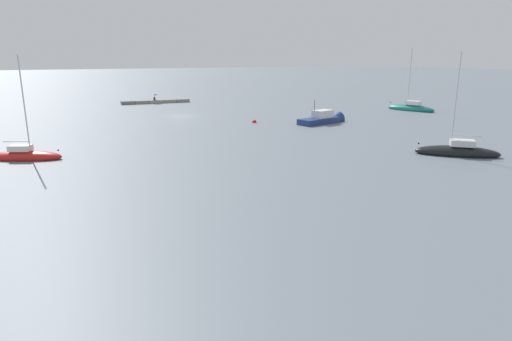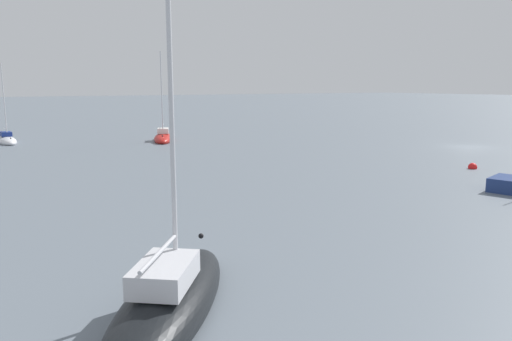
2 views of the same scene
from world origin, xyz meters
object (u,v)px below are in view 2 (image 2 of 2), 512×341
object	(u,v)px
sailboat_red_mid	(163,138)
sailboat_white_far	(7,140)
sailboat_black_near	(170,299)
mooring_buoy_mid	(473,167)

from	to	relation	value
sailboat_red_mid	sailboat_white_far	distance (m)	16.25
sailboat_black_near	mooring_buoy_mid	distance (m)	29.21
sailboat_black_near	mooring_buoy_mid	bearing A→B (deg)	58.61
sailboat_red_mid	mooring_buoy_mid	xyz separation A→B (m)	(-28.88, -12.68, -0.23)
sailboat_red_mid	mooring_buoy_mid	size ratio (longest dim) A/B	15.56
sailboat_red_mid	sailboat_white_far	world-z (taller)	sailboat_red_mid
sailboat_black_near	sailboat_white_far	size ratio (longest dim) A/B	1.19
mooring_buoy_mid	sailboat_black_near	bearing A→B (deg)	109.70
sailboat_black_near	sailboat_red_mid	distance (m)	41.46
sailboat_black_near	sailboat_white_far	distance (m)	45.60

